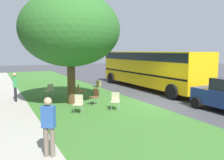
{
  "coord_description": "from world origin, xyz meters",
  "views": [
    {
      "loc": [
        -10.13,
        7.81,
        2.94
      ],
      "look_at": [
        1.68,
        1.63,
        1.24
      ],
      "focal_mm": 36.57,
      "sensor_mm": 36.0,
      "label": 1
    }
  ],
  "objects_px": {
    "pedestrian_0": "(15,86)",
    "chair_1": "(78,102)",
    "chair_3": "(49,90)",
    "school_bus": "(149,66)",
    "chair_4": "(95,95)",
    "chair_2": "(80,90)",
    "street_tree": "(70,30)",
    "chair_0": "(115,100)",
    "chair_5": "(98,86)",
    "pedestrian_1": "(49,125)"
  },
  "relations": [
    {
      "from": "chair_1",
      "to": "chair_4",
      "type": "relative_size",
      "value": 1.0
    },
    {
      "from": "chair_0",
      "to": "chair_1",
      "type": "relative_size",
      "value": 1.0
    },
    {
      "from": "street_tree",
      "to": "chair_0",
      "type": "xyz_separation_m",
      "value": [
        -2.34,
        -1.52,
        -3.55
      ]
    },
    {
      "from": "chair_1",
      "to": "chair_2",
      "type": "relative_size",
      "value": 1.0
    },
    {
      "from": "chair_1",
      "to": "chair_5",
      "type": "bearing_deg",
      "value": -33.83
    },
    {
      "from": "chair_0",
      "to": "chair_5",
      "type": "xyz_separation_m",
      "value": [
        4.72,
        -1.13,
        0.0
      ]
    },
    {
      "from": "chair_0",
      "to": "chair_1",
      "type": "bearing_deg",
      "value": 81.11
    },
    {
      "from": "chair_1",
      "to": "chair_2",
      "type": "distance_m",
      "value": 3.41
    },
    {
      "from": "pedestrian_0",
      "to": "school_bus",
      "type": "bearing_deg",
      "value": -89.43
    },
    {
      "from": "chair_4",
      "to": "pedestrian_0",
      "type": "height_order",
      "value": "pedestrian_0"
    },
    {
      "from": "chair_4",
      "to": "school_bus",
      "type": "height_order",
      "value": "school_bus"
    },
    {
      "from": "chair_3",
      "to": "chair_1",
      "type": "bearing_deg",
      "value": -174.19
    },
    {
      "from": "school_bus",
      "to": "pedestrian_0",
      "type": "height_order",
      "value": "school_bus"
    },
    {
      "from": "chair_4",
      "to": "school_bus",
      "type": "distance_m",
      "value": 6.77
    },
    {
      "from": "chair_3",
      "to": "chair_5",
      "type": "height_order",
      "value": "same"
    },
    {
      "from": "street_tree",
      "to": "chair_5",
      "type": "height_order",
      "value": "street_tree"
    },
    {
      "from": "chair_2",
      "to": "chair_5",
      "type": "relative_size",
      "value": 1.0
    },
    {
      "from": "street_tree",
      "to": "school_bus",
      "type": "xyz_separation_m",
      "value": [
        2.19,
        -6.97,
        -2.31
      ]
    },
    {
      "from": "chair_0",
      "to": "chair_4",
      "type": "height_order",
      "value": "same"
    },
    {
      "from": "chair_1",
      "to": "pedestrian_0",
      "type": "height_order",
      "value": "pedestrian_0"
    },
    {
      "from": "chair_0",
      "to": "pedestrian_1",
      "type": "bearing_deg",
      "value": 131.82
    },
    {
      "from": "chair_0",
      "to": "pedestrian_1",
      "type": "xyz_separation_m",
      "value": [
        -3.64,
        4.07,
        0.41
      ]
    },
    {
      "from": "street_tree",
      "to": "chair_3",
      "type": "bearing_deg",
      "value": 18.87
    },
    {
      "from": "chair_4",
      "to": "pedestrian_1",
      "type": "xyz_separation_m",
      "value": [
        -5.13,
        3.6,
        0.41
      ]
    },
    {
      "from": "chair_0",
      "to": "school_bus",
      "type": "xyz_separation_m",
      "value": [
        4.52,
        -5.45,
        1.24
      ]
    },
    {
      "from": "chair_0",
      "to": "school_bus",
      "type": "height_order",
      "value": "school_bus"
    },
    {
      "from": "street_tree",
      "to": "school_bus",
      "type": "distance_m",
      "value": 7.66
    },
    {
      "from": "street_tree",
      "to": "chair_1",
      "type": "height_order",
      "value": "street_tree"
    },
    {
      "from": "pedestrian_0",
      "to": "chair_1",
      "type": "bearing_deg",
      "value": -149.68
    },
    {
      "from": "chair_0",
      "to": "chair_3",
      "type": "xyz_separation_m",
      "value": [
        4.53,
        2.27,
        0.0
      ]
    },
    {
      "from": "chair_2",
      "to": "chair_3",
      "type": "distance_m",
      "value": 1.94
    },
    {
      "from": "chair_0",
      "to": "chair_1",
      "type": "xyz_separation_m",
      "value": [
        0.29,
        1.84,
        0.0
      ]
    },
    {
      "from": "pedestrian_0",
      "to": "chair_2",
      "type": "bearing_deg",
      "value": -104.75
    },
    {
      "from": "street_tree",
      "to": "chair_5",
      "type": "distance_m",
      "value": 5.03
    },
    {
      "from": "pedestrian_0",
      "to": "pedestrian_1",
      "type": "xyz_separation_m",
      "value": [
        -8.07,
        -0.19,
        0.0
      ]
    },
    {
      "from": "chair_3",
      "to": "pedestrian_1",
      "type": "relative_size",
      "value": 0.52
    },
    {
      "from": "chair_1",
      "to": "chair_4",
      "type": "xyz_separation_m",
      "value": [
        1.2,
        -1.37,
        0.0
      ]
    },
    {
      "from": "street_tree",
      "to": "chair_4",
      "type": "xyz_separation_m",
      "value": [
        -0.85,
        -1.05,
        -3.55
      ]
    },
    {
      "from": "chair_4",
      "to": "pedestrian_1",
      "type": "height_order",
      "value": "pedestrian_1"
    },
    {
      "from": "chair_3",
      "to": "school_bus",
      "type": "xyz_separation_m",
      "value": [
        -0.0,
        -7.72,
        1.24
      ]
    },
    {
      "from": "chair_4",
      "to": "pedestrian_1",
      "type": "relative_size",
      "value": 0.52
    },
    {
      "from": "chair_1",
      "to": "chair_3",
      "type": "bearing_deg",
      "value": 5.81
    },
    {
      "from": "chair_5",
      "to": "pedestrian_1",
      "type": "distance_m",
      "value": 9.85
    },
    {
      "from": "street_tree",
      "to": "pedestrian_0",
      "type": "height_order",
      "value": "street_tree"
    },
    {
      "from": "pedestrian_0",
      "to": "pedestrian_1",
      "type": "bearing_deg",
      "value": -178.65
    },
    {
      "from": "chair_2",
      "to": "pedestrian_1",
      "type": "relative_size",
      "value": 0.52
    },
    {
      "from": "chair_2",
      "to": "chair_4",
      "type": "bearing_deg",
      "value": -175.27
    },
    {
      "from": "chair_2",
      "to": "pedestrian_0",
      "type": "distance_m",
      "value": 3.77
    },
    {
      "from": "chair_4",
      "to": "pedestrian_1",
      "type": "distance_m",
      "value": 6.28
    },
    {
      "from": "school_bus",
      "to": "pedestrian_1",
      "type": "xyz_separation_m",
      "value": [
        -8.16,
        9.52,
        -0.83
      ]
    }
  ]
}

